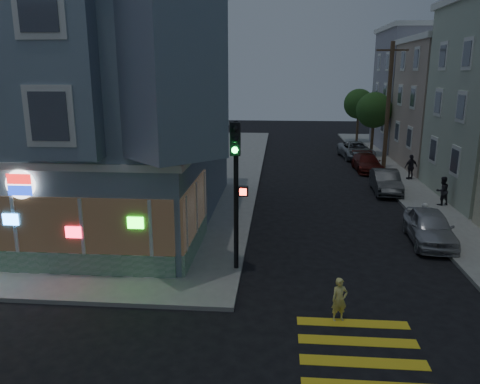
# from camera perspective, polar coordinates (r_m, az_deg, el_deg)

# --- Properties ---
(ground) EXTENTS (120.00, 120.00, 0.00)m
(ground) POSITION_cam_1_polar(r_m,az_deg,el_deg) (13.57, -15.00, -17.53)
(ground) COLOR black
(ground) RESTS_ON ground
(sidewalk_nw) EXTENTS (33.00, 42.00, 0.15)m
(sidewalk_nw) POSITION_cam_1_polar(r_m,az_deg,el_deg) (38.79, -22.55, 2.92)
(sidewalk_nw) COLOR gray
(sidewalk_nw) RESTS_ON ground
(corner_building) EXTENTS (14.60, 14.60, 11.40)m
(corner_building) POSITION_cam_1_polar(r_m,az_deg,el_deg) (24.09, -20.78, 10.52)
(corner_building) COLOR slate
(corner_building) RESTS_ON sidewalk_nw
(row_house_d) EXTENTS (12.00, 8.60, 10.50)m
(row_house_d) POSITION_cam_1_polar(r_m,az_deg,el_deg) (47.31, 24.10, 11.18)
(row_house_d) COLOR gray
(row_house_d) RESTS_ON sidewalk_ne
(utility_pole) EXTENTS (2.20, 0.30, 9.00)m
(utility_pole) POSITION_cam_1_polar(r_m,az_deg,el_deg) (35.68, 17.62, 10.11)
(utility_pole) COLOR #4C3826
(utility_pole) RESTS_ON sidewalk_ne
(street_tree_near) EXTENTS (3.00, 3.00, 5.30)m
(street_tree_near) POSITION_cam_1_polar(r_m,az_deg,el_deg) (41.65, 16.03, 9.56)
(street_tree_near) COLOR #4C3826
(street_tree_near) RESTS_ON sidewalk_ne
(street_tree_far) EXTENTS (3.00, 3.00, 5.30)m
(street_tree_far) POSITION_cam_1_polar(r_m,az_deg,el_deg) (49.50, 14.29, 10.36)
(street_tree_far) COLOR #4C3826
(street_tree_far) RESTS_ON sidewalk_ne
(running_child) EXTENTS (0.55, 0.44, 1.32)m
(running_child) POSITION_cam_1_polar(r_m,az_deg,el_deg) (14.22, 12.03, -12.71)
(running_child) COLOR #E5DB75
(running_child) RESTS_ON ground
(pedestrian_a) EXTENTS (0.91, 0.81, 1.54)m
(pedestrian_a) POSITION_cam_1_polar(r_m,az_deg,el_deg) (27.17, 23.43, 0.13)
(pedestrian_a) COLOR black
(pedestrian_a) RESTS_ON sidewalk_ne
(pedestrian_b) EXTENTS (1.05, 0.76, 1.65)m
(pedestrian_b) POSITION_cam_1_polar(r_m,az_deg,el_deg) (32.99, 20.12, 2.89)
(pedestrian_b) COLOR #26222A
(pedestrian_b) RESTS_ON sidewalk_ne
(parked_car_a) EXTENTS (1.94, 4.27, 1.42)m
(parked_car_a) POSITION_cam_1_polar(r_m,az_deg,el_deg) (21.41, 22.12, -3.96)
(parked_car_a) COLOR #ADAFB5
(parked_car_a) RESTS_ON ground
(parked_car_b) EXTENTS (1.65, 4.22, 1.37)m
(parked_car_b) POSITION_cam_1_polar(r_m,az_deg,el_deg) (29.40, 17.35, 1.21)
(parked_car_b) COLOR #373A3C
(parked_car_b) RESTS_ON ground
(parked_car_c) EXTENTS (1.87, 4.35, 1.25)m
(parked_car_c) POSITION_cam_1_polar(r_m,az_deg,el_deg) (35.51, 15.21, 3.45)
(parked_car_c) COLOR #521712
(parked_car_c) RESTS_ON ground
(parked_car_d) EXTENTS (2.81, 5.24, 1.40)m
(parked_car_d) POSITION_cam_1_polar(r_m,az_deg,el_deg) (40.54, 13.95, 4.96)
(parked_car_d) COLOR #92979B
(parked_car_d) RESTS_ON ground
(traffic_signal) EXTENTS (0.61, 0.60, 5.34)m
(traffic_signal) POSITION_cam_1_polar(r_m,az_deg,el_deg) (16.04, -0.46, 2.51)
(traffic_signal) COLOR black
(traffic_signal) RESTS_ON sidewalk_nw
(fire_hydrant) EXTENTS (0.49, 0.28, 0.84)m
(fire_hydrant) POSITION_cam_1_polar(r_m,az_deg,el_deg) (24.15, 21.58, -2.18)
(fire_hydrant) COLOR silver
(fire_hydrant) RESTS_ON sidewalk_ne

